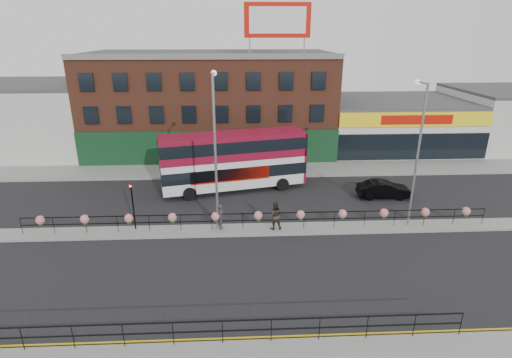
{
  "coord_description": "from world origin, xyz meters",
  "views": [
    {
      "loc": [
        -1.26,
        -23.26,
        12.22
      ],
      "look_at": [
        0.0,
        3.0,
        2.5
      ],
      "focal_mm": 28.0,
      "sensor_mm": 36.0,
      "label": 1
    }
  ],
  "objects_px": {
    "car": "(384,189)",
    "lamp_column_east": "(418,144)",
    "lamp_column_west": "(215,140)",
    "double_decker_bus": "(234,156)",
    "pedestrian_b": "(275,215)",
    "pedestrian_a": "(221,217)"
  },
  "relations": [
    {
      "from": "car",
      "to": "pedestrian_b",
      "type": "bearing_deg",
      "value": 122.1
    },
    {
      "from": "pedestrian_b",
      "to": "lamp_column_east",
      "type": "xyz_separation_m",
      "value": [
        8.91,
        0.38,
        4.55
      ]
    },
    {
      "from": "double_decker_bus",
      "to": "pedestrian_a",
      "type": "height_order",
      "value": "double_decker_bus"
    },
    {
      "from": "double_decker_bus",
      "to": "pedestrian_a",
      "type": "relative_size",
      "value": 6.91
    },
    {
      "from": "double_decker_bus",
      "to": "pedestrian_b",
      "type": "bearing_deg",
      "value": -70.59
    },
    {
      "from": "lamp_column_west",
      "to": "lamp_column_east",
      "type": "relative_size",
      "value": 1.06
    },
    {
      "from": "pedestrian_b",
      "to": "lamp_column_east",
      "type": "relative_size",
      "value": 0.21
    },
    {
      "from": "pedestrian_a",
      "to": "lamp_column_west",
      "type": "height_order",
      "value": "lamp_column_west"
    },
    {
      "from": "double_decker_bus",
      "to": "pedestrian_b",
      "type": "distance_m",
      "value": 8.12
    },
    {
      "from": "car",
      "to": "pedestrian_b",
      "type": "relative_size",
      "value": 2.15
    },
    {
      "from": "car",
      "to": "pedestrian_a",
      "type": "relative_size",
      "value": 2.4
    },
    {
      "from": "car",
      "to": "lamp_column_west",
      "type": "bearing_deg",
      "value": 112.77
    },
    {
      "from": "double_decker_bus",
      "to": "pedestrian_a",
      "type": "bearing_deg",
      "value": -96.46
    },
    {
      "from": "double_decker_bus",
      "to": "lamp_column_west",
      "type": "relative_size",
      "value": 1.21
    },
    {
      "from": "lamp_column_west",
      "to": "double_decker_bus",
      "type": "bearing_deg",
      "value": 81.55
    },
    {
      "from": "double_decker_bus",
      "to": "lamp_column_east",
      "type": "xyz_separation_m",
      "value": [
        11.55,
        -7.1,
        2.77
      ]
    },
    {
      "from": "double_decker_bus",
      "to": "pedestrian_b",
      "type": "xyz_separation_m",
      "value": [
        2.63,
        -7.48,
        -1.78
      ]
    },
    {
      "from": "pedestrian_a",
      "to": "pedestrian_b",
      "type": "distance_m",
      "value": 3.47
    },
    {
      "from": "car",
      "to": "lamp_column_west",
      "type": "height_order",
      "value": "lamp_column_west"
    },
    {
      "from": "pedestrian_b",
      "to": "lamp_column_east",
      "type": "height_order",
      "value": "lamp_column_east"
    },
    {
      "from": "pedestrian_b",
      "to": "lamp_column_east",
      "type": "distance_m",
      "value": 10.01
    },
    {
      "from": "car",
      "to": "lamp_column_east",
      "type": "distance_m",
      "value": 6.91
    }
  ]
}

